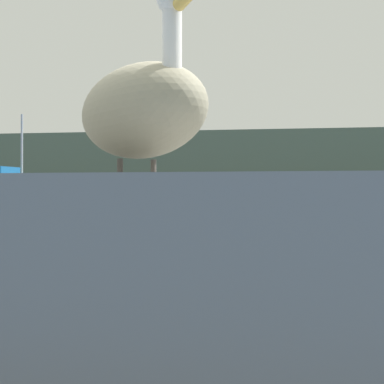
% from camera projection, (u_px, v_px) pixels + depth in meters
% --- Properties ---
extents(ground_plane, '(260.00, 260.00, 0.00)m').
position_uv_depth(ground_plane, '(150.00, 331.00, 4.04)').
color(ground_plane, navy).
extents(hillside_backdrop, '(140.00, 14.86, 8.00)m').
position_uv_depth(hillside_backdrop, '(292.00, 171.00, 74.71)').
color(hillside_backdrop, '#5B664C').
rests_on(hillside_backdrop, ground).
extents(pier_dock, '(3.92, 2.44, 0.90)m').
position_uv_depth(pier_dock, '(141.00, 271.00, 3.33)').
color(pier_dock, gray).
rests_on(pier_dock, ground).
extents(pelican, '(1.07, 1.31, 0.90)m').
position_uv_depth(pelican, '(142.00, 110.00, 3.33)').
color(pelican, gray).
rests_on(pelican, pier_dock).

